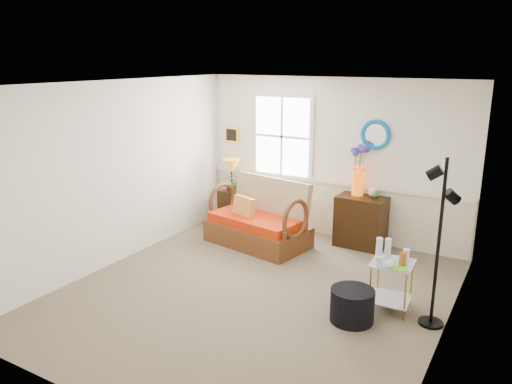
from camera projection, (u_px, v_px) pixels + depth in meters
The scene contains 19 objects.
floor at pixel (254, 293), 6.34m from camera, with size 4.50×5.00×0.01m, color brown.
ceiling at pixel (254, 84), 5.66m from camera, with size 4.50×5.00×0.01m, color white.
walls at pixel (254, 194), 6.00m from camera, with size 4.51×5.01×2.60m.
wainscot at pixel (330, 209), 8.29m from camera, with size 4.46×0.02×0.90m, color beige.
chair_rail at pixel (330, 182), 8.16m from camera, with size 4.46×0.04×0.06m, color silver.
window at pixel (282, 136), 8.42m from camera, with size 1.14×0.06×1.44m, color white, non-canonical shape.
picture at pixel (232, 135), 8.94m from camera, with size 0.28×0.03×0.28m, color gold.
mirror at pixel (376, 135), 7.61m from camera, with size 0.47×0.47×0.07m, color #007CAE.
loveseat at pixel (258, 213), 7.86m from camera, with size 1.57×0.89×1.03m, color #562C16, non-canonical shape.
throw_pillow at pixel (244, 210), 7.90m from camera, with size 0.43×0.11×0.43m, color orange, non-canonical shape.
lamp_stand at pixel (231, 207), 8.89m from camera, with size 0.35×0.35×0.63m, color black, non-canonical shape.
table_lamp at pixel (232, 175), 8.72m from camera, with size 0.31×0.31×0.56m, color orange, non-canonical shape.
potted_plant at pixel (237, 184), 8.68m from camera, with size 0.29×0.33×0.26m, color #3C6124.
cabinet at pixel (361, 221), 7.82m from camera, with size 0.75×0.48×0.81m, color black, non-canonical shape.
flower_vase at pixel (358, 171), 7.71m from camera, with size 0.23×0.23×0.78m, color #DD530C, non-canonical shape.
side_table at pixel (391, 286), 5.85m from camera, with size 0.47×0.47×0.59m, color #B58827, non-canonical shape.
tabletop_items at pixel (392, 252), 5.72m from camera, with size 0.44×0.44×0.27m, color silver, non-canonical shape.
floor_lamp at pixel (439, 244), 5.35m from camera, with size 0.28×0.28×1.90m, color black, non-canonical shape.
ottoman at pixel (352, 305), 5.62m from camera, with size 0.50×0.50×0.38m, color black.
Camera 1 is at (2.92, -4.99, 2.89)m, focal length 35.00 mm.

